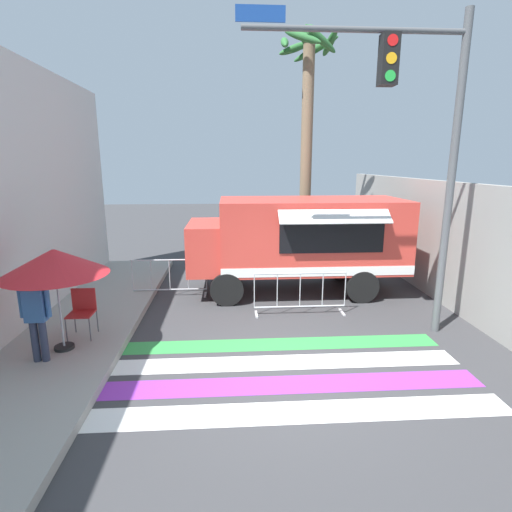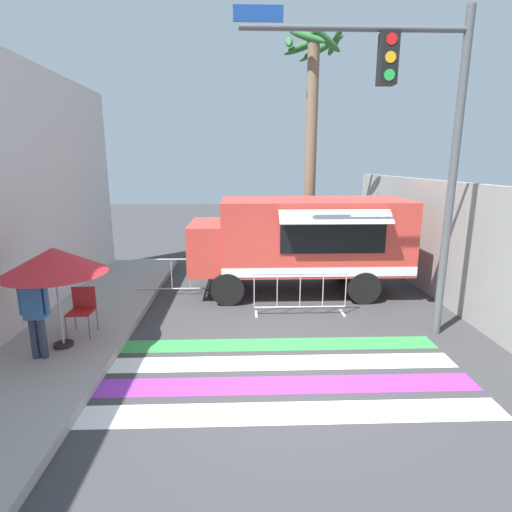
{
  "view_description": "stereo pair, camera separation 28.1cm",
  "coord_description": "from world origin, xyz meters",
  "px_view_note": "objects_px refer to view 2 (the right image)",
  "views": [
    {
      "loc": [
        -0.96,
        -6.2,
        3.6
      ],
      "look_at": [
        -0.37,
        2.97,
        1.45
      ],
      "focal_mm": 28.0,
      "sensor_mm": 36.0,
      "label": 1
    },
    {
      "loc": [
        -0.68,
        -6.21,
        3.6
      ],
      "look_at": [
        -0.37,
        2.97,
        1.45
      ],
      "focal_mm": 28.0,
      "sensor_mm": 36.0,
      "label": 2
    }
  ],
  "objects_px": {
    "folding_chair": "(82,306)",
    "barricade_front": "(300,294)",
    "patio_umbrella": "(54,261)",
    "barricade_side": "(172,277)",
    "palm_tree": "(311,114)",
    "food_truck": "(297,237)",
    "vendor_person": "(35,310)",
    "traffic_signal_pole": "(416,123)"
  },
  "relations": [
    {
      "from": "patio_umbrella",
      "to": "barricade_side",
      "type": "distance_m",
      "value": 3.99
    },
    {
      "from": "palm_tree",
      "to": "vendor_person",
      "type": "bearing_deg",
      "value": -130.53
    },
    {
      "from": "patio_umbrella",
      "to": "barricade_front",
      "type": "distance_m",
      "value": 5.35
    },
    {
      "from": "patio_umbrella",
      "to": "folding_chair",
      "type": "distance_m",
      "value": 1.28
    },
    {
      "from": "food_truck",
      "to": "vendor_person",
      "type": "bearing_deg",
      "value": -141.3
    },
    {
      "from": "folding_chair",
      "to": "palm_tree",
      "type": "height_order",
      "value": "palm_tree"
    },
    {
      "from": "folding_chair",
      "to": "vendor_person",
      "type": "xyz_separation_m",
      "value": [
        -0.37,
        -1.09,
        0.33
      ]
    },
    {
      "from": "traffic_signal_pole",
      "to": "barricade_side",
      "type": "distance_m",
      "value": 7.09
    },
    {
      "from": "folding_chair",
      "to": "palm_tree",
      "type": "distance_m",
      "value": 9.21
    },
    {
      "from": "barricade_front",
      "to": "food_truck",
      "type": "bearing_deg",
      "value": 85.67
    },
    {
      "from": "traffic_signal_pole",
      "to": "palm_tree",
      "type": "height_order",
      "value": "palm_tree"
    },
    {
      "from": "folding_chair",
      "to": "barricade_side",
      "type": "distance_m",
      "value": 3.13
    },
    {
      "from": "barricade_front",
      "to": "barricade_side",
      "type": "distance_m",
      "value": 3.68
    },
    {
      "from": "barricade_side",
      "to": "vendor_person",
      "type": "bearing_deg",
      "value": -113.54
    },
    {
      "from": "barricade_front",
      "to": "barricade_side",
      "type": "height_order",
      "value": "same"
    },
    {
      "from": "palm_tree",
      "to": "traffic_signal_pole",
      "type": "bearing_deg",
      "value": -79.71
    },
    {
      "from": "folding_chair",
      "to": "traffic_signal_pole",
      "type": "bearing_deg",
      "value": -1.61
    },
    {
      "from": "traffic_signal_pole",
      "to": "patio_umbrella",
      "type": "bearing_deg",
      "value": -174.13
    },
    {
      "from": "barricade_side",
      "to": "palm_tree",
      "type": "xyz_separation_m",
      "value": [
        4.25,
        3.05,
        4.63
      ]
    },
    {
      "from": "food_truck",
      "to": "patio_umbrella",
      "type": "xyz_separation_m",
      "value": [
        -4.96,
        -3.68,
        0.27
      ]
    },
    {
      "from": "patio_umbrella",
      "to": "vendor_person",
      "type": "distance_m",
      "value": 0.93
    },
    {
      "from": "traffic_signal_pole",
      "to": "barricade_side",
      "type": "relative_size",
      "value": 3.15
    },
    {
      "from": "traffic_signal_pole",
      "to": "barricade_front",
      "type": "bearing_deg",
      "value": 148.69
    },
    {
      "from": "food_truck",
      "to": "barricade_side",
      "type": "distance_m",
      "value": 3.64
    },
    {
      "from": "patio_umbrella",
      "to": "barricade_front",
      "type": "xyz_separation_m",
      "value": [
        4.83,
        1.89,
        -1.32
      ]
    },
    {
      "from": "traffic_signal_pole",
      "to": "palm_tree",
      "type": "distance_m",
      "value": 5.95
    },
    {
      "from": "folding_chair",
      "to": "vendor_person",
      "type": "height_order",
      "value": "vendor_person"
    },
    {
      "from": "folding_chair",
      "to": "barricade_front",
      "type": "height_order",
      "value": "folding_chair"
    },
    {
      "from": "traffic_signal_pole",
      "to": "patio_umbrella",
      "type": "relative_size",
      "value": 3.3
    },
    {
      "from": "food_truck",
      "to": "palm_tree",
      "type": "bearing_deg",
      "value": 74.59
    },
    {
      "from": "barricade_front",
      "to": "traffic_signal_pole",
      "type": "bearing_deg",
      "value": -31.31
    },
    {
      "from": "traffic_signal_pole",
      "to": "barricade_front",
      "type": "relative_size",
      "value": 2.86
    },
    {
      "from": "vendor_person",
      "to": "barricade_side",
      "type": "xyz_separation_m",
      "value": [
        1.7,
        3.91,
        -0.55
      ]
    },
    {
      "from": "traffic_signal_pole",
      "to": "barricade_front",
      "type": "height_order",
      "value": "traffic_signal_pole"
    },
    {
      "from": "patio_umbrella",
      "to": "folding_chair",
      "type": "relative_size",
      "value": 2.03
    },
    {
      "from": "traffic_signal_pole",
      "to": "folding_chair",
      "type": "relative_size",
      "value": 6.7
    },
    {
      "from": "folding_chair",
      "to": "barricade_front",
      "type": "xyz_separation_m",
      "value": [
        4.66,
        1.27,
        -0.22
      ]
    },
    {
      "from": "food_truck",
      "to": "patio_umbrella",
      "type": "relative_size",
      "value": 3.05
    },
    {
      "from": "food_truck",
      "to": "barricade_side",
      "type": "bearing_deg",
      "value": -176.12
    },
    {
      "from": "traffic_signal_pole",
      "to": "patio_umbrella",
      "type": "distance_m",
      "value": 7.27
    },
    {
      "from": "traffic_signal_pole",
      "to": "palm_tree",
      "type": "relative_size",
      "value": 0.82
    },
    {
      "from": "patio_umbrella",
      "to": "palm_tree",
      "type": "distance_m",
      "value": 9.27
    }
  ]
}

